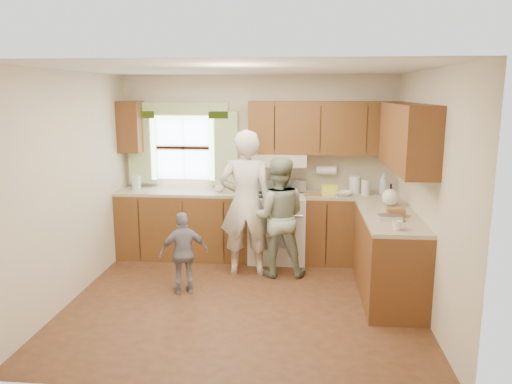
# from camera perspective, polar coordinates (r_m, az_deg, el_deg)

# --- Properties ---
(room) EXTENTS (3.80, 3.80, 3.80)m
(room) POSITION_cam_1_polar(r_m,az_deg,el_deg) (5.29, -1.48, 0.23)
(room) COLOR #422814
(room) RESTS_ON ground
(kitchen_fixtures) EXTENTS (3.80, 2.25, 2.15)m
(kitchen_fixtures) POSITION_cam_1_polar(r_m,az_deg,el_deg) (6.39, 5.16, -1.63)
(kitchen_fixtures) COLOR #4B2B10
(kitchen_fixtures) RESTS_ON ground
(stove) EXTENTS (0.76, 0.67, 1.07)m
(stove) POSITION_cam_1_polar(r_m,az_deg,el_deg) (6.84, 2.47, -3.94)
(stove) COLOR silver
(stove) RESTS_ON ground
(woman_left) EXTENTS (0.68, 0.46, 1.83)m
(woman_left) POSITION_cam_1_polar(r_m,az_deg,el_deg) (6.19, -1.16, -1.29)
(woman_left) COLOR beige
(woman_left) RESTS_ON ground
(woman_right) EXTENTS (0.76, 0.61, 1.50)m
(woman_right) POSITION_cam_1_polar(r_m,az_deg,el_deg) (6.20, 2.51, -2.86)
(woman_right) COLOR #284731
(woman_right) RESTS_ON ground
(child) EXTENTS (0.60, 0.42, 0.95)m
(child) POSITION_cam_1_polar(r_m,az_deg,el_deg) (5.77, -8.25, -6.91)
(child) COLOR gray
(child) RESTS_ON ground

